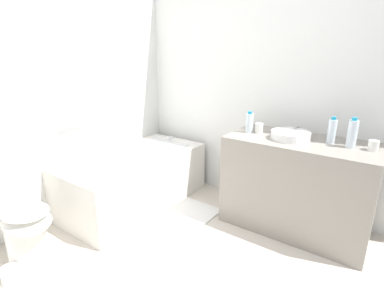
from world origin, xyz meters
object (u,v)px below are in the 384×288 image
object	(u,v)px
toilet_paper_roll	(10,275)
water_bottle_2	(332,131)
drinking_glass_1	(373,146)
water_bottle_1	(352,134)
sink_basin	(290,135)
toilet	(20,220)
bath_mat	(188,216)
sink_faucet	(297,130)
water_bottle_0	(249,123)
drinking_glass_0	(259,128)
bathtub	(135,177)

from	to	relation	value
toilet_paper_roll	water_bottle_2	bearing A→B (deg)	-39.77
drinking_glass_1	water_bottle_1	bearing A→B (deg)	95.33
sink_basin	water_bottle_2	distance (m)	0.32
toilet_paper_roll	toilet	bearing A→B (deg)	37.71
toilet	sink_basin	distance (m)	2.22
toilet	toilet_paper_roll	world-z (taller)	toilet
water_bottle_2	sink_basin	bearing A→B (deg)	104.05
toilet	bath_mat	xyz separation A→B (m)	(1.22, -0.63, -0.34)
drinking_glass_1	toilet_paper_roll	size ratio (longest dim) A/B	0.62
drinking_glass_1	bath_mat	size ratio (longest dim) A/B	0.13
sink_faucet	water_bottle_2	xyz separation A→B (m)	(-0.11, -0.30, 0.06)
water_bottle_0	drinking_glass_0	world-z (taller)	water_bottle_0
water_bottle_2	bathtub	bearing A→B (deg)	108.39
bathtub	bath_mat	size ratio (longest dim) A/B	2.46
drinking_glass_0	sink_basin	bearing A→B (deg)	-96.25
drinking_glass_1	bath_mat	xyz separation A→B (m)	(-0.46, 1.39, -0.86)
toilet	drinking_glass_1	world-z (taller)	drinking_glass_1
drinking_glass_0	drinking_glass_1	world-z (taller)	drinking_glass_0
toilet	water_bottle_2	size ratio (longest dim) A/B	3.22
sink_faucet	water_bottle_0	bearing A→B (deg)	116.18
bathtub	sink_basin	xyz separation A→B (m)	(0.49, -1.41, 0.57)
water_bottle_0	water_bottle_1	xyz separation A→B (m)	(0.04, -0.84, 0.02)
sink_basin	sink_faucet	xyz separation A→B (m)	(0.19, 0.00, 0.00)
bath_mat	water_bottle_1	bearing A→B (deg)	-69.98
sink_basin	water_bottle_1	bearing A→B (deg)	-85.16
water_bottle_1	toilet_paper_roll	xyz separation A→B (m)	(-1.86, 1.73, -0.87)
toilet	bath_mat	bearing A→B (deg)	60.74
bathtub	bath_mat	xyz separation A→B (m)	(0.08, -0.62, -0.28)
water_bottle_1	bath_mat	xyz separation A→B (m)	(-0.45, 1.24, -0.93)
sink_basin	drinking_glass_1	size ratio (longest dim) A/B	4.19
bathtub	sink_faucet	size ratio (longest dim) A/B	9.94
bathtub	sink_faucet	distance (m)	1.66
sink_faucet	drinking_glass_0	world-z (taller)	drinking_glass_0
water_bottle_2	drinking_glass_0	world-z (taller)	water_bottle_2
drinking_glass_1	water_bottle_2	bearing A→B (deg)	85.54
sink_faucet	drinking_glass_0	bearing A→B (deg)	117.41
toilet	water_bottle_0	size ratio (longest dim) A/B	3.58
sink_basin	water_bottle_0	world-z (taller)	water_bottle_0
water_bottle_1	drinking_glass_0	size ratio (longest dim) A/B	2.64
water_bottle_2	toilet_paper_roll	distance (m)	2.61
sink_basin	water_bottle_2	world-z (taller)	water_bottle_2
toilet	water_bottle_2	distance (m)	2.49
drinking_glass_1	sink_faucet	bearing A→B (deg)	77.46
sink_basin	drinking_glass_0	bearing A→B (deg)	83.75
toilet_paper_roll	water_bottle_1	bearing A→B (deg)	-42.94
sink_faucet	sink_basin	bearing A→B (deg)	-180.00
drinking_glass_0	sink_faucet	bearing A→B (deg)	-62.59
water_bottle_2	bath_mat	world-z (taller)	water_bottle_2
drinking_glass_1	bathtub	bearing A→B (deg)	105.16
water_bottle_1	bath_mat	size ratio (longest dim) A/B	0.38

